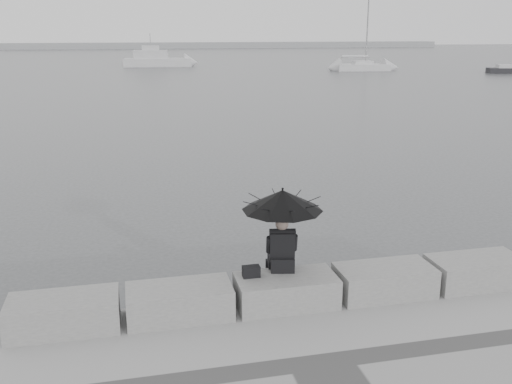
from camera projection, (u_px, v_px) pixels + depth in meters
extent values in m
plane|color=#3F4143|center=(278.00, 320.00, 9.74)|extent=(360.00, 360.00, 0.00)
cube|color=slate|center=(64.00, 314.00, 8.37)|extent=(1.60, 0.80, 0.50)
cube|color=slate|center=(180.00, 302.00, 8.74)|extent=(1.60, 0.80, 0.50)
cube|color=slate|center=(286.00, 291.00, 9.11)|extent=(1.60, 0.80, 0.50)
cube|color=slate|center=(384.00, 281.00, 9.48)|extent=(1.60, 0.80, 0.50)
cube|color=slate|center=(475.00, 272.00, 9.85)|extent=(1.60, 0.80, 0.50)
sphere|color=#726056|center=(282.00, 224.00, 9.11)|extent=(0.21, 0.21, 0.21)
cylinder|color=black|center=(282.00, 220.00, 9.09)|extent=(0.02, 0.02, 1.00)
cone|color=black|center=(282.00, 200.00, 8.99)|extent=(1.30, 1.30, 0.33)
sphere|color=black|center=(283.00, 189.00, 8.94)|extent=(0.04, 0.04, 0.04)
cube|color=black|center=(251.00, 271.00, 9.02)|extent=(0.28, 0.16, 0.18)
cube|color=gray|center=(129.00, 46.00, 154.80)|extent=(180.00, 6.00, 1.60)
cube|color=silver|center=(362.00, 68.00, 70.20)|extent=(6.71, 2.95, 0.90)
cube|color=silver|center=(362.00, 63.00, 70.04)|extent=(2.41, 1.79, 0.50)
cylinder|color=gray|center=(365.00, 13.00, 68.44)|extent=(0.16, 0.16, 12.00)
cylinder|color=gray|center=(363.00, 57.00, 69.86)|extent=(3.66, 0.42, 0.10)
cube|color=silver|center=(158.00, 63.00, 78.28)|extent=(9.32, 3.67, 1.20)
cube|color=silver|center=(158.00, 55.00, 77.98)|extent=(4.74, 2.63, 1.20)
cube|color=silver|center=(157.00, 48.00, 77.73)|extent=(2.42, 1.81, 0.60)
cylinder|color=gray|center=(157.00, 39.00, 77.43)|extent=(0.08, 0.08, 1.60)
cube|color=black|center=(510.00, 71.00, 65.99)|extent=(5.27, 2.74, 0.70)
cube|color=silver|center=(510.00, 67.00, 65.85)|extent=(1.75, 1.52, 0.50)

